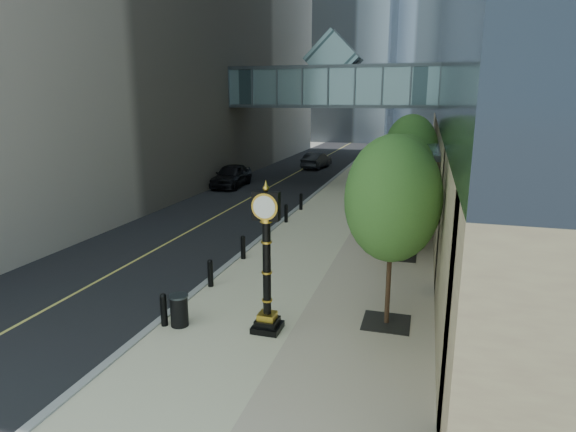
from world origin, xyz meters
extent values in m
plane|color=gray|center=(0.00, 0.00, 0.00)|extent=(320.00, 320.00, 0.00)
cube|color=black|center=(-7.00, 40.00, 0.01)|extent=(8.00, 180.00, 0.02)
cube|color=beige|center=(1.00, 40.00, 0.03)|extent=(8.00, 180.00, 0.06)
cube|color=gray|center=(-3.00, 40.00, 0.04)|extent=(0.25, 180.00, 0.07)
cube|color=slate|center=(-3.00, 28.00, 7.50)|extent=(17.00, 4.00, 3.00)
cube|color=#383F44|center=(-3.00, 28.00, 6.05)|extent=(17.00, 4.20, 0.25)
cube|color=#383F44|center=(-3.00, 28.00, 8.95)|extent=(17.00, 4.20, 0.25)
cube|color=slate|center=(-3.00, 28.00, 9.60)|extent=(4.24, 3.00, 4.24)
cube|color=#383F44|center=(3.50, 14.00, 4.20)|extent=(3.00, 8.00, 0.25)
cube|color=slate|center=(3.50, 14.00, 4.35)|extent=(2.80, 7.80, 0.06)
cylinder|color=#383F44|center=(2.20, 10.30, 2.10)|extent=(0.12, 0.12, 4.20)
cylinder|color=#383F44|center=(2.20, 17.70, 2.10)|extent=(0.12, 0.12, 4.20)
cylinder|color=black|center=(-2.70, 1.00, 0.51)|extent=(0.20, 0.20, 0.90)
cylinder|color=black|center=(-2.70, 4.20, 0.51)|extent=(0.20, 0.20, 0.90)
cylinder|color=black|center=(-2.70, 7.40, 0.51)|extent=(0.20, 0.20, 0.90)
cylinder|color=black|center=(-2.70, 10.60, 0.51)|extent=(0.20, 0.20, 0.90)
cylinder|color=black|center=(-2.70, 13.80, 0.51)|extent=(0.20, 0.20, 0.90)
cylinder|color=black|center=(-2.70, 17.00, 0.51)|extent=(0.20, 0.20, 0.90)
cube|color=black|center=(3.60, 3.00, 0.07)|extent=(1.40, 1.40, 0.02)
cylinder|color=#432C1C|center=(3.60, 3.00, 1.55)|extent=(0.14, 0.14, 2.98)
ellipsoid|color=#335A21|center=(3.60, 3.00, 3.85)|extent=(2.73, 2.73, 3.64)
cube|color=black|center=(3.60, 9.50, 0.07)|extent=(1.40, 1.40, 0.02)
cylinder|color=#432C1C|center=(3.60, 9.50, 1.44)|extent=(0.14, 0.14, 2.75)
ellipsoid|color=#335A21|center=(3.60, 9.50, 3.56)|extent=(2.52, 2.52, 3.36)
cube|color=black|center=(3.60, 16.00, 0.07)|extent=(1.40, 1.40, 0.02)
cylinder|color=#432C1C|center=(3.60, 16.00, 1.59)|extent=(0.14, 0.14, 3.06)
ellipsoid|color=#335A21|center=(3.60, 16.00, 3.96)|extent=(2.81, 2.81, 3.74)
cube|color=black|center=(3.60, 22.50, 0.07)|extent=(1.40, 1.40, 0.02)
cylinder|color=#432C1C|center=(3.60, 22.50, 1.43)|extent=(0.14, 0.14, 2.73)
ellipsoid|color=#335A21|center=(3.60, 22.50, 3.54)|extent=(2.50, 2.50, 3.34)
cube|color=black|center=(3.60, 29.00, 0.07)|extent=(1.40, 1.40, 0.02)
cylinder|color=#432C1C|center=(3.60, 29.00, 1.43)|extent=(0.14, 0.14, 2.74)
ellipsoid|color=#335A21|center=(3.60, 29.00, 3.55)|extent=(2.51, 2.51, 3.35)
cube|color=black|center=(0.32, 1.56, 0.15)|extent=(0.81, 0.81, 0.18)
cube|color=black|center=(0.32, 1.56, 0.33)|extent=(0.63, 0.63, 0.18)
cube|color=gold|center=(0.32, 1.56, 0.51)|extent=(0.49, 0.49, 0.18)
cylinder|color=black|center=(0.32, 1.56, 1.97)|extent=(0.23, 0.23, 2.76)
cube|color=black|center=(0.32, 1.56, 3.76)|extent=(0.76, 0.27, 0.80)
cylinder|color=white|center=(0.32, 1.72, 3.76)|extent=(0.62, 0.04, 0.62)
cylinder|color=white|center=(0.32, 1.41, 3.76)|extent=(0.62, 0.04, 0.62)
sphere|color=gold|center=(0.32, 1.56, 4.25)|extent=(0.18, 0.18, 0.18)
cylinder|color=black|center=(-2.27, 1.13, 0.51)|extent=(0.60, 0.60, 0.90)
imported|color=beige|center=(3.66, 10.69, 1.02)|extent=(0.81, 0.65, 1.92)
imported|color=black|center=(-9.91, 23.41, 0.88)|extent=(2.24, 5.13, 1.72)
imported|color=black|center=(-5.87, 35.18, 0.77)|extent=(2.19, 4.75, 1.51)
camera|label=1|loc=(4.45, -10.55, 6.59)|focal=30.00mm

